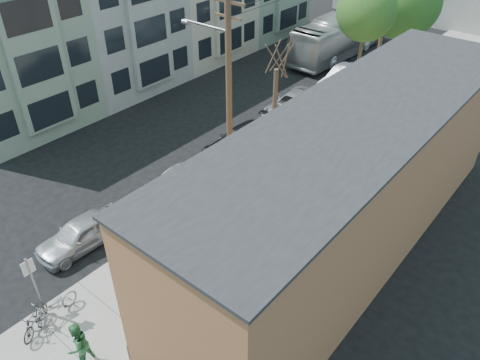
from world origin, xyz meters
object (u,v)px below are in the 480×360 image
Objects in this scene: cyclist at (214,213)px; car_2 at (242,142)px; patron_green at (78,345)px; parked_bike_b at (54,308)px; bus at (341,35)px; parked_bike_a at (35,320)px; tree_bare at (274,119)px; car_0 at (81,233)px; tree_leafy_far at (405,3)px; sign_post at (33,282)px; patron_grey at (155,288)px; patio_chair_b at (179,300)px; car_3 at (294,105)px; car_1 at (175,187)px; parking_meter_far at (282,136)px; patio_chair_a at (167,312)px; parking_meter_near at (178,204)px; utility_pole_near at (228,92)px; car_4 at (344,79)px; tree_leafy_mid at (366,12)px.

car_2 is at bearing -46.70° from cyclist.
patron_green is 0.91× the size of parked_bike_b.
parked_bike_a is at bearing -78.71° from bus.
tree_bare is 1.35× the size of car_0.
tree_leafy_far is at bearing -72.02° from cyclist.
patron_grey is at bearing 44.04° from sign_post.
patio_chair_b is 0.53× the size of parked_bike_a.
tree_bare is 6.61m from car_3.
car_3 is (-0.49, 11.15, 0.09)m from car_1.
sign_post reaches higher than car_3.
sign_post is at bearing -48.71° from patron_grey.
car_0 is at bearing 125.21° from parked_bike_b.
parking_meter_far is at bearing -92.36° from tree_leafy_far.
cyclist is 8.29m from parked_bike_a.
parking_meter_far is at bearing 108.56° from tree_bare.
cyclist is (1.77, -7.71, 0.06)m from parking_meter_far.
patio_chair_b is at bearing -72.23° from parking_meter_far.
tree_leafy_far is 26.70m from patio_chair_a.
bus is at bearing 106.89° from car_2.
patron_green is (2.96, -7.42, 0.09)m from parking_meter_near.
bus is (-3.31, 28.15, 1.00)m from car_0.
parking_meter_near is 0.12× the size of utility_pole_near.
parked_bike_a is at bearing -83.71° from car_4.
patio_chair_b is (3.69, -7.19, -4.82)m from utility_pole_near.
tree_leafy_mid is at bearing 50.63° from car_3.
parked_bike_b is 0.36× the size of car_2.
parked_bike_a is at bearing -82.18° from car_1.
tree_leafy_far is 21.13m from car_1.
tree_leafy_far is at bearing 170.45° from patron_green.
car_4 reaches higher than parked_bike_a.
car_4 is at bearing 62.86° from parked_bike_a.
tree_leafy_far is at bearing 88.71° from utility_pole_near.
tree_bare reaches higher than patron_grey.
car_2 is at bearing -76.90° from bus.
car_2 is (-2.00, -0.17, -2.08)m from tree_bare.
utility_pole_near is 1.99× the size of car_4.
sign_post is 0.51× the size of tree_bare.
tree_leafy_mid is at bearing 171.65° from patron_green.
utility_pole_near reaches higher than car_0.
parking_meter_near is 0.15× the size of tree_leafy_mid.
parking_meter_far is 0.31× the size of car_0.
tree_leafy_mid is at bearing -175.41° from patron_grey.
car_1 is (-4.56, 5.38, -0.48)m from patron_grey.
tree_bare is at bearing -90.00° from tree_leafy_far.
parking_meter_near is 16.62m from tree_leafy_mid.
patio_chair_a is 7.74m from car_1.
sign_post is at bearing -78.92° from car_2.
tree_bare reaches higher than parking_meter_far.
patio_chair_b is at bearing -73.16° from car_3.
car_1 is at bearing 140.88° from parking_meter_near.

